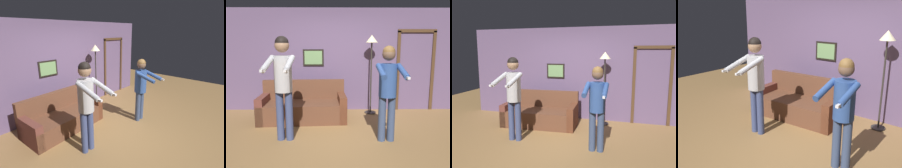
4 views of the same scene
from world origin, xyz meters
TOP-DOWN VIEW (x-y plane):
  - ground_plane at (0.00, 0.00)m, footprint 12.00×12.00m
  - back_wall_assembly at (0.03, 1.95)m, footprint 6.40×0.10m
  - couch at (-0.75, 1.12)m, footprint 1.95×0.96m
  - torchiere_lamp at (0.85, 1.60)m, footprint 0.29×0.29m
  - person_standing_left at (-0.91, -0.01)m, footprint 0.43×0.74m
  - person_standing_right at (0.87, -0.07)m, footprint 0.43×0.70m

SIDE VIEW (x-z plane):
  - ground_plane at x=0.00m, z-range 0.00..0.00m
  - couch at x=-0.75m, z-range -0.16..0.71m
  - person_standing_right at x=0.87m, z-range 0.17..1.83m
  - person_standing_left at x=-0.91m, z-range 0.21..2.03m
  - back_wall_assembly at x=0.03m, z-range 0.00..2.60m
  - torchiere_lamp at x=0.85m, z-range 0.58..2.50m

